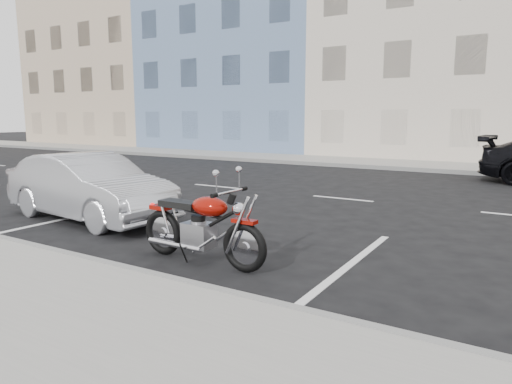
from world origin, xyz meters
TOP-DOWN VIEW (x-y plane):
  - ground at (0.00, 0.00)m, footprint 120.00×120.00m
  - sidewalk_far at (-5.00, 8.70)m, footprint 80.00×3.40m
  - curb_near at (-5.00, -7.00)m, footprint 80.00×0.12m
  - curb_far at (-5.00, 7.00)m, footprint 80.00×0.12m
  - bldg_far_west at (-26.00, 16.30)m, footprint 12.00×12.00m
  - bldg_blue at (-14.00, 16.30)m, footprint 12.00×12.00m
  - bldg_cream at (-2.00, 16.30)m, footprint 12.00×12.00m
  - motorcycle at (-1.08, -6.01)m, footprint 2.18×0.72m
  - sedan_silver at (-5.53, -4.95)m, footprint 4.18×1.79m

SIDE VIEW (x-z plane):
  - ground at x=0.00m, z-range 0.00..0.00m
  - sidewalk_far at x=-5.00m, z-range 0.00..0.15m
  - curb_near at x=-5.00m, z-range 0.00..0.16m
  - curb_far at x=-5.00m, z-range 0.00..0.16m
  - motorcycle at x=-1.08m, z-range -0.05..1.04m
  - sedan_silver at x=-5.53m, z-range 0.00..1.34m
  - bldg_cream at x=-2.00m, z-range 0.00..11.50m
  - bldg_far_west at x=-26.00m, z-range 0.00..12.00m
  - bldg_blue at x=-14.00m, z-range 0.00..13.00m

